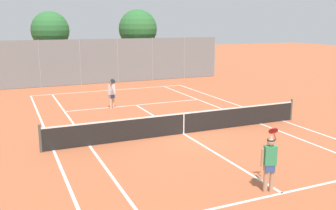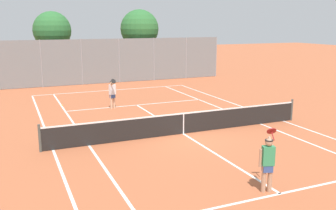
% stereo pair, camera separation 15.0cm
% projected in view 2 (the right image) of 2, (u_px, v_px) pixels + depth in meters
% --- Properties ---
extents(ground_plane, '(120.00, 120.00, 0.00)m').
position_uv_depth(ground_plane, '(183.00, 134.00, 16.37)').
color(ground_plane, '#B25B38').
extents(court_line_markings, '(11.10, 23.90, 0.01)m').
position_uv_depth(court_line_markings, '(183.00, 134.00, 16.37)').
color(court_line_markings, silver).
rests_on(court_line_markings, ground).
extents(tennis_net, '(12.00, 0.10, 1.07)m').
position_uv_depth(tennis_net, '(183.00, 123.00, 16.26)').
color(tennis_net, '#474C47').
rests_on(tennis_net, ground).
extents(player_near_side, '(0.82, 0.70, 1.77)m').
position_uv_depth(player_near_side, '(268.00, 161.00, 10.56)').
color(player_near_side, tan).
rests_on(player_near_side, ground).
extents(player_far_left, '(0.48, 0.87, 1.77)m').
position_uv_depth(player_far_left, '(112.00, 93.00, 20.98)').
color(player_far_left, '#D8A884').
rests_on(player_far_left, ground).
extents(loose_tennis_ball_0, '(0.07, 0.07, 0.07)m').
position_uv_depth(loose_tennis_ball_0, '(62.00, 105.00, 21.88)').
color(loose_tennis_ball_0, '#D1DB33').
rests_on(loose_tennis_ball_0, ground).
extents(loose_tennis_ball_1, '(0.07, 0.07, 0.07)m').
position_uv_depth(loose_tennis_ball_1, '(73.00, 126.00, 17.52)').
color(loose_tennis_ball_1, '#D1DB33').
rests_on(loose_tennis_ball_1, ground).
extents(back_fence, '(21.14, 0.08, 3.55)m').
position_uv_depth(back_fence, '(101.00, 61.00, 29.68)').
color(back_fence, gray).
rests_on(back_fence, ground).
extents(tree_behind_left, '(3.14, 3.14, 5.72)m').
position_uv_depth(tree_behind_left, '(51.00, 32.00, 31.28)').
color(tree_behind_left, brown).
rests_on(tree_behind_left, ground).
extents(tree_behind_right, '(3.34, 3.34, 5.92)m').
position_uv_depth(tree_behind_right, '(139.00, 30.00, 32.75)').
color(tree_behind_right, brown).
rests_on(tree_behind_right, ground).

